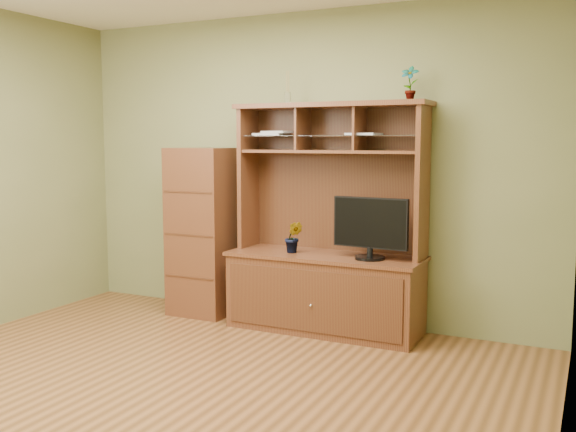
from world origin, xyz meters
The scene contains 8 objects.
room centered at (0.00, 0.00, 1.35)m, with size 4.54×4.04×2.74m.
media_hutch centered at (0.35, 1.73, 0.52)m, with size 1.66×0.61×1.90m.
monitor centered at (0.76, 1.65, 0.91)m, with size 0.63×0.24×0.49m.
orchid_plant centered at (0.09, 1.65, 0.78)m, with size 0.15×0.12×0.27m, color #265B1F.
top_plant centered at (1.01, 1.80, 2.04)m, with size 0.14×0.10×0.27m, color #3A6322.
reed_diffuser centered at (-0.05, 1.80, 2.01)m, with size 0.06×0.06×0.28m.
magazines centered at (0.09, 1.80, 1.65)m, with size 1.12×0.23×0.04m.
side_cabinet centered at (-0.87, 1.73, 0.76)m, with size 0.54×0.50×1.53m.
Camera 1 is at (2.36, -3.17, 1.59)m, focal length 40.00 mm.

